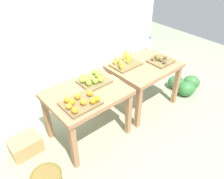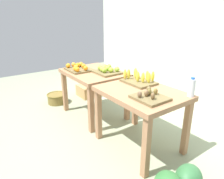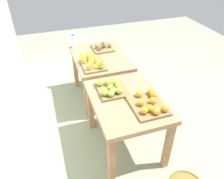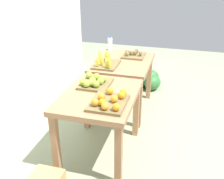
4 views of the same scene
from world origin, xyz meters
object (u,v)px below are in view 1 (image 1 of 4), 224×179
(banana_crate, at_px, (125,62))
(kiwi_bin, at_px, (160,61))
(apple_bin, at_px, (93,80))
(orange_bin, at_px, (80,102))
(watermelon_pile, at_px, (185,85))
(display_table_right, at_px, (144,71))
(display_table_left, at_px, (87,99))
(cardboard_produce_box, at_px, (26,145))
(water_bottle, at_px, (149,44))

(banana_crate, height_order, kiwi_bin, banana_crate)
(apple_bin, height_order, kiwi_bin, apple_bin)
(orange_bin, distance_m, watermelon_pile, 2.33)
(display_table_right, height_order, banana_crate, banana_crate)
(display_table_left, distance_m, banana_crate, 0.90)
(apple_bin, bearing_deg, orange_bin, -143.88)
(apple_bin, distance_m, cardboard_produce_box, 1.27)
(display_table_left, bearing_deg, watermelon_pile, -7.29)
(display_table_left, distance_m, display_table_right, 1.12)
(orange_bin, bearing_deg, banana_crate, 18.50)
(display_table_left, relative_size, orange_bin, 2.36)
(display_table_right, bearing_deg, water_bottle, 35.19)
(orange_bin, height_order, watermelon_pile, orange_bin)
(cardboard_produce_box, bearing_deg, watermelon_pile, -11.02)
(display_table_left, distance_m, water_bottle, 1.63)
(orange_bin, relative_size, watermelon_pile, 0.66)
(banana_crate, relative_size, water_bottle, 1.95)
(orange_bin, relative_size, kiwi_bin, 1.22)
(banana_crate, relative_size, kiwi_bin, 1.22)
(display_table_right, height_order, water_bottle, water_bottle)
(orange_bin, xyz_separation_m, water_bottle, (1.79, 0.50, 0.07))
(orange_bin, distance_m, banana_crate, 1.13)
(water_bottle, xyz_separation_m, cardboard_produce_box, (-2.43, -0.03, -0.77))
(banana_crate, distance_m, water_bottle, 0.73)
(display_table_left, relative_size, display_table_right, 1.00)
(banana_crate, bearing_deg, orange_bin, -161.50)
(banana_crate, distance_m, cardboard_produce_box, 1.86)
(display_table_right, height_order, watermelon_pile, display_table_right)
(banana_crate, bearing_deg, watermelon_pile, -21.22)
(display_table_right, bearing_deg, orange_bin, -172.57)
(display_table_left, bearing_deg, display_table_right, 0.00)
(display_table_left, relative_size, cardboard_produce_box, 2.60)
(display_table_right, bearing_deg, display_table_left, 180.00)
(orange_bin, distance_m, cardboard_produce_box, 1.06)
(kiwi_bin, bearing_deg, apple_bin, 168.91)
(orange_bin, xyz_separation_m, kiwi_bin, (1.57, 0.07, -0.01))
(display_table_left, distance_m, watermelon_pile, 2.10)
(water_bottle, bearing_deg, kiwi_bin, -116.79)
(banana_crate, bearing_deg, kiwi_bin, -30.82)
(cardboard_produce_box, bearing_deg, kiwi_bin, -10.43)
(display_table_left, bearing_deg, banana_crate, 12.15)
(display_table_right, xyz_separation_m, apple_bin, (-0.92, 0.12, 0.16))
(watermelon_pile, bearing_deg, water_bottle, 126.69)
(display_table_left, height_order, kiwi_bin, kiwi_bin)
(display_table_right, relative_size, watermelon_pile, 1.56)
(watermelon_pile, height_order, cardboard_produce_box, watermelon_pile)
(apple_bin, bearing_deg, display_table_left, -148.35)
(banana_crate, xyz_separation_m, cardboard_produce_box, (-1.72, 0.11, -0.71))
(banana_crate, bearing_deg, display_table_right, -36.86)
(banana_crate, height_order, water_bottle, water_bottle)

